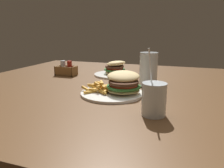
% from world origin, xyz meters
% --- Properties ---
extents(dining_table, '(1.56, 1.38, 0.76)m').
position_xyz_m(dining_table, '(0.00, 0.00, 0.66)').
color(dining_table, brown).
rests_on(dining_table, ground_plane).
extents(meal_plate_near, '(0.27, 0.26, 0.10)m').
position_xyz_m(meal_plate_near, '(0.08, -0.15, 0.79)').
color(meal_plate_near, white).
rests_on(meal_plate_near, dining_table).
extents(beer_glass, '(0.09, 0.09, 0.16)m').
position_xyz_m(beer_glass, '(0.16, 0.06, 0.83)').
color(beer_glass, silver).
rests_on(beer_glass, dining_table).
extents(juice_glass, '(0.08, 0.08, 0.21)m').
position_xyz_m(juice_glass, '(0.25, -0.33, 0.81)').
color(juice_glass, silver).
rests_on(juice_glass, dining_table).
extents(spoon, '(0.10, 0.19, 0.02)m').
position_xyz_m(spoon, '(0.16, 0.00, 0.77)').
color(spoon, silver).
rests_on(spoon, dining_table).
extents(meal_plate_far, '(0.24, 0.24, 0.10)m').
position_xyz_m(meal_plate_far, '(-0.06, 0.22, 0.79)').
color(meal_plate_far, white).
rests_on(meal_plate_far, dining_table).
extents(condiment_caddy, '(0.12, 0.07, 0.09)m').
position_xyz_m(condiment_caddy, '(-0.34, 0.14, 0.79)').
color(condiment_caddy, brown).
rests_on(condiment_caddy, dining_table).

